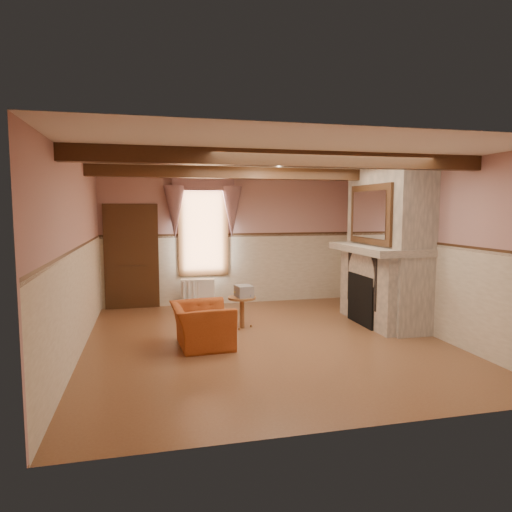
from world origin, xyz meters
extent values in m
cube|color=brown|center=(0.00, 0.00, 0.00)|extent=(5.50, 6.00, 0.01)
cube|color=silver|center=(0.00, 0.00, 2.80)|extent=(5.50, 6.00, 0.01)
cube|color=tan|center=(0.00, 3.00, 1.40)|extent=(5.50, 0.02, 2.80)
cube|color=tan|center=(0.00, -3.00, 1.40)|extent=(5.50, 0.02, 2.80)
cube|color=tan|center=(-2.75, 0.00, 1.40)|extent=(0.02, 6.00, 2.80)
cube|color=tan|center=(2.75, 0.00, 1.40)|extent=(0.02, 6.00, 2.80)
cube|color=black|center=(2.00, 0.60, 0.45)|extent=(0.20, 0.95, 0.90)
imported|color=#994219|center=(-1.00, -0.05, 0.32)|extent=(0.92, 1.04, 0.64)
cylinder|color=brown|center=(-0.19, 0.85, 0.28)|extent=(0.63, 0.63, 0.55)
cube|color=#B7AD8C|center=(-0.16, 0.84, 0.65)|extent=(0.30, 0.35, 0.20)
cube|color=white|center=(-0.76, 2.70, 0.30)|extent=(0.72, 0.30, 0.60)
imported|color=brown|center=(2.24, 0.47, 1.46)|extent=(0.35, 0.35, 0.09)
cube|color=#32190D|center=(2.24, 1.40, 1.52)|extent=(0.14, 0.24, 0.20)
cylinder|color=gold|center=(2.24, 0.85, 1.56)|extent=(0.11, 0.11, 0.28)
cylinder|color=maroon|center=(2.24, -0.17, 1.50)|extent=(0.06, 0.06, 0.16)
cylinder|color=yellow|center=(2.24, 0.28, 1.48)|extent=(0.06, 0.06, 0.12)
cube|color=gray|center=(2.42, 0.60, 1.40)|extent=(0.85, 2.00, 2.80)
cube|color=gray|center=(2.24, 0.60, 1.36)|extent=(1.05, 2.05, 0.12)
cube|color=silver|center=(2.06, 0.60, 1.97)|extent=(0.06, 1.44, 1.04)
cube|color=black|center=(-2.10, 2.94, 1.05)|extent=(1.10, 0.10, 2.10)
cube|color=white|center=(-0.60, 2.97, 1.65)|extent=(1.06, 0.08, 2.02)
cube|color=gray|center=(-0.60, 2.88, 2.25)|extent=(1.30, 0.14, 1.40)
cube|color=black|center=(0.00, -1.20, 2.70)|extent=(5.50, 0.18, 0.20)
cube|color=black|center=(0.00, 1.20, 2.70)|extent=(5.50, 0.18, 0.20)
camera|label=1|loc=(-1.76, -6.79, 2.07)|focal=32.00mm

